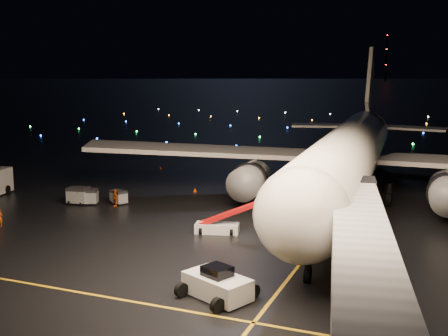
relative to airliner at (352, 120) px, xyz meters
The scene contains 17 objects.
ground 275.31m from the airliner, 92.44° to the left, with size 2000.00×2000.00×0.00m, color black.
lane_centre 13.54m from the airliner, 88.46° to the right, with size 0.25×80.00×0.02m, color gold.
lane_cross 39.91m from the airliner, 115.49° to the right, with size 60.00×0.25×0.02m, color gold.
airliner is the anchor object (origin of this frame).
pushback_tug 33.55m from the airliner, 95.56° to the right, with size 4.50×2.36×2.14m, color silver.
belt_loader 22.09m from the airliner, 115.28° to the right, with size 5.83×1.59×2.83m, color silver, non-canonical shape.
crew_a 38.72m from the airliner, 139.82° to the right, with size 0.62×0.41×1.70m, color #E0530A.
crew_c 27.94m from the airliner, 149.77° to the right, with size 1.08×0.45×1.84m, color #E0530A.
safety_cone_0 13.53m from the airliner, 127.59° to the right, with size 0.41×0.41×0.46m, color #FF4B00.
safety_cone_1 13.31m from the airliner, behind, with size 0.47×0.47×0.54m, color #FF4B00.
safety_cone_2 20.42m from the airliner, 168.90° to the right, with size 0.47×0.47×0.53m, color #FF4B00.
safety_cone_3 32.23m from the airliner, 163.00° to the left, with size 0.40×0.40×0.46m, color #FF4B00.
radio_mast 718.87m from the airliner, 95.73° to the left, with size 1.80×1.80×64.00m, color black.
taxiway_lights 82.24m from the airliner, 98.25° to the left, with size 164.00×92.00×0.36m, color black, non-canonical shape.
baggage_cart_0 27.69m from the airliner, 151.97° to the right, with size 1.79×1.25×1.52m, color gray.
baggage_cart_1 31.89m from the airliner, 152.71° to the right, with size 2.24×1.57×1.90m, color gray.
baggage_cart_2 30.86m from the airliner, 152.30° to the right, with size 2.01×1.41×1.71m, color gray.
Camera 1 is at (21.89, -39.33, 14.65)m, focal length 45.00 mm.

